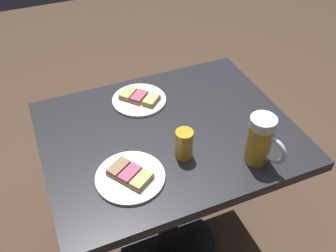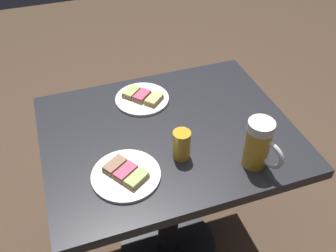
# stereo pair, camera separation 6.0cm
# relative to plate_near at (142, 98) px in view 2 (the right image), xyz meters

# --- Properties ---
(ground_plane) EXTENTS (6.00, 6.00, 0.00)m
(ground_plane) POSITION_rel_plate_near_xyz_m (0.04, -0.19, -0.75)
(ground_plane) COLOR #4C3828
(cafe_table) EXTENTS (0.84, 0.67, 0.74)m
(cafe_table) POSITION_rel_plate_near_xyz_m (0.04, -0.19, -0.17)
(cafe_table) COLOR black
(cafe_table) RESTS_ON ground_plane
(plate_near) EXTENTS (0.20, 0.20, 0.03)m
(plate_near) POSITION_rel_plate_near_xyz_m (0.00, 0.00, 0.00)
(plate_near) COLOR white
(plate_near) RESTS_ON cafe_table
(plate_far) EXTENTS (0.21, 0.21, 0.03)m
(plate_far) POSITION_rel_plate_near_xyz_m (-0.15, -0.34, -0.00)
(plate_far) COLOR white
(plate_far) RESTS_ON cafe_table
(beer_mug) EXTENTS (0.08, 0.13, 0.16)m
(beer_mug) POSITION_rel_plate_near_xyz_m (0.24, -0.42, 0.07)
(beer_mug) COLOR gold
(beer_mug) RESTS_ON cafe_table
(beer_glass_small) EXTENTS (0.06, 0.06, 0.10)m
(beer_glass_small) POSITION_rel_plate_near_xyz_m (0.04, -0.32, 0.04)
(beer_glass_small) COLOR gold
(beer_glass_small) RESTS_ON cafe_table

